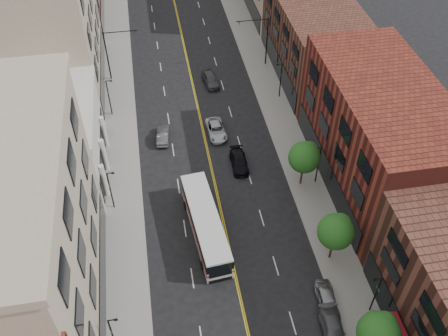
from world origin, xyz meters
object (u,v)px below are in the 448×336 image
car_lane_behind (163,135)px  car_lane_c (210,79)px  car_lane_b (216,130)px  city_bus (205,223)px  car_lane_a (239,162)px  car_parked_mid (333,331)px  car_parked_far (327,301)px

car_lane_behind → car_lane_c: car_lane_c is taller
car_lane_b → car_lane_behind: bearing=176.2°
city_bus → car_lane_behind: bearing=96.0°
car_lane_a → car_lane_b: (-1.69, 6.00, 0.01)m
car_lane_behind → car_lane_b: 6.47m
car_parked_mid → car_lane_a: 21.92m
city_bus → car_parked_mid: 15.42m
car_parked_mid → car_lane_c: bearing=100.3°
car_lane_a → car_lane_c: (-0.74, 16.63, 0.10)m
car_parked_far → car_lane_a: car_parked_far is taller
car_lane_c → car_lane_b: bearing=-102.8°
car_parked_far → car_parked_mid: bearing=-94.1°
city_bus → car_lane_a: size_ratio=2.69×
car_lane_behind → car_lane_c: (7.42, 10.53, 0.10)m
city_bus → car_lane_c: bearing=75.1°
car_parked_mid → car_lane_c: (-4.57, 38.22, 0.08)m
car_parked_far → car_lane_b: bearing=107.2°
city_bus → car_lane_a: city_bus is taller
car_lane_behind → car_lane_c: bearing=-118.4°
city_bus → car_parked_mid: bearing=-59.2°
car_parked_mid → car_lane_a: size_ratio=1.03×
city_bus → car_lane_behind: size_ratio=3.03×
car_lane_b → car_lane_c: bearing=82.0°
car_lane_behind → car_lane_c: size_ratio=0.90×
car_parked_mid → car_parked_far: bearing=85.6°
car_parked_far → car_lane_c: car_lane_c is taller
car_lane_behind → car_lane_c: 12.88m
car_parked_mid → car_lane_c: 38.49m
car_parked_mid → car_lane_b: car_parked_mid is taller
car_parked_far → car_lane_b: (-5.90, 24.85, -0.07)m
car_parked_far → car_lane_a: 19.32m
car_parked_mid → car_lane_b: 28.14m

